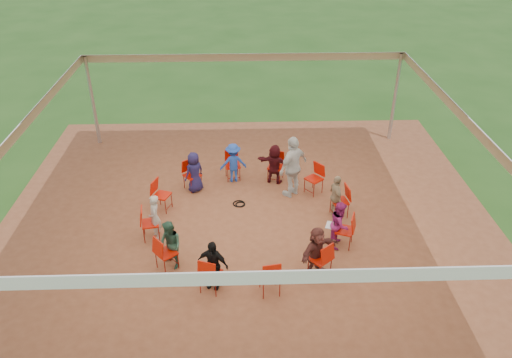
{
  "coord_description": "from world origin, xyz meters",
  "views": [
    {
      "loc": [
        -0.14,
        -10.49,
        7.71
      ],
      "look_at": [
        0.21,
        0.3,
        1.25
      ],
      "focal_mm": 35.0,
      "sensor_mm": 36.0,
      "label": 1
    }
  ],
  "objects_px": {
    "chair_6": "(162,195)",
    "chair_1": "(340,201)",
    "person_seated_7": "(213,265)",
    "standing_person": "(293,167)",
    "chair_4": "(233,166)",
    "person_seated_5": "(155,217)",
    "cable_coil": "(239,204)",
    "chair_9": "(211,274)",
    "chair_8": "(166,253)",
    "chair_3": "(276,167)",
    "person_seated_4": "(194,172)",
    "chair_10": "(270,276)",
    "chair_0": "(344,230)",
    "chair_11": "(320,259)",
    "chair_2": "(314,179)",
    "person_seated_0": "(340,224)",
    "person_seated_3": "(233,163)",
    "person_seated_8": "(317,251)",
    "chair_5": "(192,175)",
    "person_seated_2": "(275,164)",
    "person_seated_1": "(336,197)",
    "person_seated_6": "(170,245)",
    "laptop": "(333,224)",
    "chair_7": "(150,223)"
  },
  "relations": [
    {
      "from": "chair_6",
      "to": "chair_1",
      "type": "bearing_deg",
      "value": 105.0
    },
    {
      "from": "person_seated_7",
      "to": "standing_person",
      "type": "xyz_separation_m",
      "value": [
        2.09,
        3.69,
        0.3
      ]
    },
    {
      "from": "chair_4",
      "to": "standing_person",
      "type": "relative_size",
      "value": 0.5
    },
    {
      "from": "person_seated_5",
      "to": "cable_coil",
      "type": "height_order",
      "value": "person_seated_5"
    },
    {
      "from": "chair_9",
      "to": "chair_8",
      "type": "bearing_deg",
      "value": 165.0
    },
    {
      "from": "chair_3",
      "to": "person_seated_5",
      "type": "height_order",
      "value": "person_seated_5"
    },
    {
      "from": "chair_1",
      "to": "person_seated_4",
      "type": "xyz_separation_m",
      "value": [
        -3.92,
        1.39,
        0.16
      ]
    },
    {
      "from": "chair_10",
      "to": "standing_person",
      "type": "height_order",
      "value": "standing_person"
    },
    {
      "from": "chair_0",
      "to": "chair_11",
      "type": "bearing_deg",
      "value": 165.0
    },
    {
      "from": "chair_11",
      "to": "person_seated_4",
      "type": "bearing_deg",
      "value": 90.0
    },
    {
      "from": "chair_1",
      "to": "chair_11",
      "type": "bearing_deg",
      "value": 150.0
    },
    {
      "from": "chair_0",
      "to": "chair_2",
      "type": "height_order",
      "value": "same"
    },
    {
      "from": "chair_8",
      "to": "chair_0",
      "type": "bearing_deg",
      "value": 60.0
    },
    {
      "from": "cable_coil",
      "to": "person_seated_5",
      "type": "bearing_deg",
      "value": -145.84
    },
    {
      "from": "chair_1",
      "to": "cable_coil",
      "type": "xyz_separation_m",
      "value": [
        -2.65,
        0.6,
        -0.43
      ]
    },
    {
      "from": "chair_4",
      "to": "person_seated_4",
      "type": "relative_size",
      "value": 0.74
    },
    {
      "from": "person_seated_0",
      "to": "chair_3",
      "type": "bearing_deg",
      "value": 43.57
    },
    {
      "from": "person_seated_3",
      "to": "person_seated_8",
      "type": "height_order",
      "value": "same"
    },
    {
      "from": "chair_5",
      "to": "person_seated_2",
      "type": "distance_m",
      "value": 2.41
    },
    {
      "from": "person_seated_4",
      "to": "person_seated_7",
      "type": "distance_m",
      "value": 4.06
    },
    {
      "from": "person_seated_2",
      "to": "chair_11",
      "type": "bearing_deg",
      "value": 120.83
    },
    {
      "from": "chair_4",
      "to": "person_seated_1",
      "type": "distance_m",
      "value": 3.4
    },
    {
      "from": "chair_10",
      "to": "person_seated_0",
      "type": "xyz_separation_m",
      "value": [
        1.78,
        1.61,
        0.16
      ]
    },
    {
      "from": "chair_0",
      "to": "chair_4",
      "type": "height_order",
      "value": "same"
    },
    {
      "from": "cable_coil",
      "to": "chair_1",
      "type": "bearing_deg",
      "value": -12.75
    },
    {
      "from": "person_seated_5",
      "to": "person_seated_6",
      "type": "relative_size",
      "value": 1.0
    },
    {
      "from": "person_seated_2",
      "to": "person_seated_6",
      "type": "relative_size",
      "value": 1.0
    },
    {
      "from": "chair_0",
      "to": "chair_3",
      "type": "bearing_deg",
      "value": 45.0
    },
    {
      "from": "person_seated_3",
      "to": "laptop",
      "type": "relative_size",
      "value": 3.19
    },
    {
      "from": "chair_3",
      "to": "chair_6",
      "type": "bearing_deg",
      "value": 45.0
    },
    {
      "from": "chair_11",
      "to": "person_seated_2",
      "type": "xyz_separation_m",
      "value": [
        -0.76,
        4.09,
        0.16
      ]
    },
    {
      "from": "chair_11",
      "to": "person_seated_0",
      "type": "xyz_separation_m",
      "value": [
        0.62,
        1.08,
        0.16
      ]
    },
    {
      "from": "chair_10",
      "to": "chair_2",
      "type": "bearing_deg",
      "value": 60.0
    },
    {
      "from": "chair_5",
      "to": "person_seated_8",
      "type": "bearing_deg",
      "value": 90.0
    },
    {
      "from": "chair_8",
      "to": "person_seated_1",
      "type": "xyz_separation_m",
      "value": [
        4.2,
        1.97,
        0.16
      ]
    },
    {
      "from": "chair_2",
      "to": "person_seated_4",
      "type": "distance_m",
      "value": 3.4
    },
    {
      "from": "chair_7",
      "to": "person_seated_1",
      "type": "bearing_deg",
      "value": 90.0
    },
    {
      "from": "chair_0",
      "to": "laptop",
      "type": "xyz_separation_m",
      "value": [
        -0.27,
        0.1,
        0.13
      ]
    },
    {
      "from": "person_seated_1",
      "to": "person_seated_7",
      "type": "relative_size",
      "value": 1.0
    },
    {
      "from": "person_seated_3",
      "to": "chair_6",
      "type": "bearing_deg",
      "value": 27.52
    },
    {
      "from": "chair_9",
      "to": "person_seated_5",
      "type": "relative_size",
      "value": 0.74
    },
    {
      "from": "chair_9",
      "to": "person_seated_0",
      "type": "height_order",
      "value": "person_seated_0"
    },
    {
      "from": "person_seated_3",
      "to": "person_seated_7",
      "type": "xyz_separation_m",
      "value": [
        -0.42,
        -4.5,
        0.0
      ]
    },
    {
      "from": "person_seated_1",
      "to": "chair_7",
      "type": "bearing_deg",
      "value": 90.0
    },
    {
      "from": "chair_5",
      "to": "chair_11",
      "type": "distance_m",
      "value": 4.92
    },
    {
      "from": "chair_8",
      "to": "standing_person",
      "type": "bearing_deg",
      "value": 94.34
    },
    {
      "from": "chair_6",
      "to": "person_seated_7",
      "type": "relative_size",
      "value": 0.74
    },
    {
      "from": "person_seated_0",
      "to": "person_seated_4",
      "type": "xyz_separation_m",
      "value": [
        -3.69,
        2.61,
        0.0
      ]
    },
    {
      "from": "chair_10",
      "to": "person_seated_1",
      "type": "distance_m",
      "value": 3.4
    },
    {
      "from": "chair_4",
      "to": "chair_6",
      "type": "distance_m",
      "value": 2.46
    }
  ]
}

